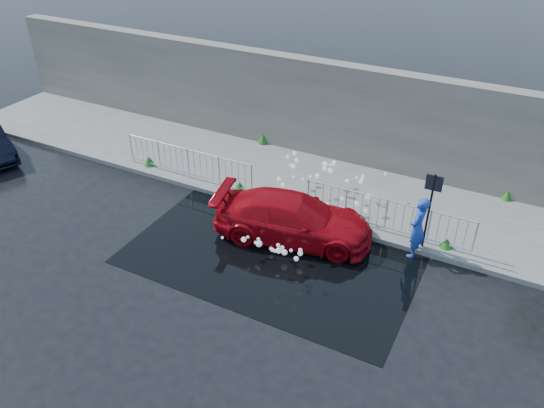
{
  "coord_description": "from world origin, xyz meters",
  "views": [
    {
      "loc": [
        5.97,
        -9.58,
        9.32
      ],
      "look_at": [
        -0.03,
        1.94,
        1.0
      ],
      "focal_mm": 35.0,
      "sensor_mm": 36.0,
      "label": 1
    }
  ],
  "objects": [
    {
      "name": "red_car",
      "position": [
        0.64,
        2.0,
        0.67
      ],
      "size": [
        4.91,
        2.79,
        1.34
      ],
      "primitive_type": "imported",
      "rotation": [
        0.0,
        0.0,
        1.78
      ],
      "color": "#A3060F",
      "rests_on": "ground"
    },
    {
      "name": "retaining_wall",
      "position": [
        0.0,
        7.2,
        1.9
      ],
      "size": [
        30.0,
        0.6,
        3.5
      ],
      "primitive_type": "cube",
      "color": "#5F5950",
      "rests_on": "pavement"
    },
    {
      "name": "person",
      "position": [
        4.03,
        2.82,
        0.93
      ],
      "size": [
        0.5,
        0.72,
        1.87
      ],
      "primitive_type": "imported",
      "rotation": [
        0.0,
        0.0,
        -1.66
      ],
      "color": "#2342AF",
      "rests_on": "ground"
    },
    {
      "name": "curb",
      "position": [
        0.0,
        3.0,
        0.08
      ],
      "size": [
        30.0,
        0.25,
        0.16
      ],
      "primitive_type": "cube",
      "color": "#5D5D59",
      "rests_on": "ground"
    },
    {
      "name": "weeds",
      "position": [
        -0.41,
        4.56,
        0.32
      ],
      "size": [
        12.17,
        3.93,
        0.39
      ],
      "color": "#144612",
      "rests_on": "pavement"
    },
    {
      "name": "water_spray",
      "position": [
        0.69,
        3.09,
        0.7
      ],
      "size": [
        3.47,
        5.51,
        1.03
      ],
      "color": "white",
      "rests_on": "ground"
    },
    {
      "name": "pavement",
      "position": [
        0.0,
        5.0,
        0.07
      ],
      "size": [
        30.0,
        4.0,
        0.15
      ],
      "primitive_type": "cube",
      "color": "#5D5D59",
      "rests_on": "ground"
    },
    {
      "name": "puddle",
      "position": [
        0.5,
        1.0,
        0.01
      ],
      "size": [
        8.0,
        5.0,
        0.01
      ],
      "primitive_type": "cube",
      "color": "black",
      "rests_on": "ground"
    },
    {
      "name": "railing_left",
      "position": [
        -4.0,
        3.35,
        0.74
      ],
      "size": [
        5.05,
        0.05,
        1.1
      ],
      "color": "silver",
      "rests_on": "pavement"
    },
    {
      "name": "railing_right",
      "position": [
        3.0,
        3.35,
        0.74
      ],
      "size": [
        5.05,
        0.05,
        1.1
      ],
      "color": "silver",
      "rests_on": "pavement"
    },
    {
      "name": "ground",
      "position": [
        0.0,
        0.0,
        0.0
      ],
      "size": [
        90.0,
        90.0,
        0.0
      ],
      "primitive_type": "plane",
      "color": "black",
      "rests_on": "ground"
    },
    {
      "name": "sign_post",
      "position": [
        4.2,
        3.1,
        1.72
      ],
      "size": [
        0.45,
        0.06,
        2.5
      ],
      "color": "black",
      "rests_on": "ground"
    }
  ]
}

